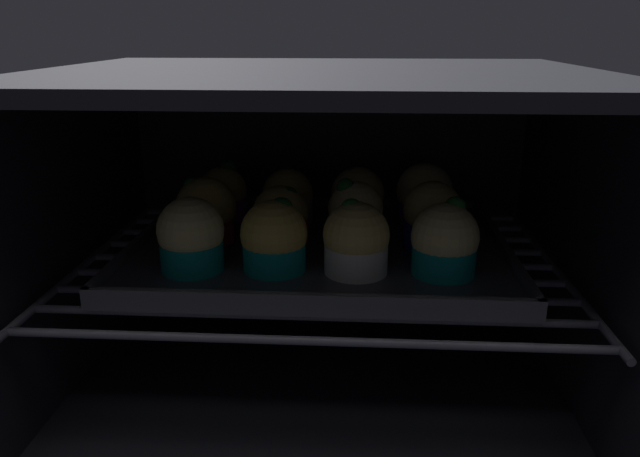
{
  "coord_description": "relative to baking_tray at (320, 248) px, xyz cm",
  "views": [
    {
      "loc": [
        4.32,
        -44.64,
        39.65
      ],
      "look_at": [
        0.0,
        23.99,
        17.06
      ],
      "focal_mm": 34.4,
      "sensor_mm": 36.0,
      "label": 1
    }
  ],
  "objects": [
    {
      "name": "oven_rack",
      "position": [
        0.0,
        -1.99,
        -1.07
      ],
      "size": [
        54.8,
        42.0,
        0.8
      ],
      "color": "#51515B",
      "rests_on": "oven_cavity"
    },
    {
      "name": "muffin_row0_col0",
      "position": [
        -12.96,
        -9.09,
        4.15
      ],
      "size": [
        7.03,
        7.03,
        7.9
      ],
      "color": "#0C8C84",
      "rests_on": "baking_tray"
    },
    {
      "name": "muffin_row2_col3",
      "position": [
        13.0,
        9.17,
        4.13
      ],
      "size": [
        7.29,
        7.29,
        7.92
      ],
      "color": "#7A238C",
      "rests_on": "baking_tray"
    },
    {
      "name": "muffin_row2_col0",
      "position": [
        -13.45,
        8.93,
        3.75
      ],
      "size": [
        6.63,
        6.63,
        7.77
      ],
      "color": "#7A238C",
      "rests_on": "baking_tray"
    },
    {
      "name": "muffin_row0_col3",
      "position": [
        13.42,
        -8.48,
        3.96
      ],
      "size": [
        7.0,
        7.0,
        8.12
      ],
      "color": "#0C8C84",
      "rests_on": "baking_tray"
    },
    {
      "name": "muffin_row0_col1",
      "position": [
        -4.27,
        -8.51,
        3.99
      ],
      "size": [
        7.06,
        7.06,
        7.79
      ],
      "color": "#0C8C84",
      "rests_on": "baking_tray"
    },
    {
      "name": "muffin_row0_col2",
      "position": [
        4.29,
        -8.75,
        4.0
      ],
      "size": [
        6.94,
        6.94,
        7.88
      ],
      "color": "silver",
      "rests_on": "baking_tray"
    },
    {
      "name": "muffin_row1_col1",
      "position": [
        -4.66,
        0.05,
        3.57
      ],
      "size": [
        6.63,
        6.63,
        6.94
      ],
      "color": "red",
      "rests_on": "baking_tray"
    },
    {
      "name": "muffin_row1_col2",
      "position": [
        4.13,
        0.27,
        4.0
      ],
      "size": [
        6.63,
        6.63,
        8.05
      ],
      "color": "#1928B7",
      "rests_on": "baking_tray"
    },
    {
      "name": "oven_cavity",
      "position": [
        0.0,
        2.25,
        2.33
      ],
      "size": [
        59.0,
        47.0,
        37.0
      ],
      "color": "black",
      "rests_on": "ground"
    },
    {
      "name": "muffin_row1_col3",
      "position": [
        13.06,
        -0.17,
        4.14
      ],
      "size": [
        6.79,
        6.79,
        7.81
      ],
      "color": "#1928B7",
      "rests_on": "baking_tray"
    },
    {
      "name": "muffin_row1_col0",
      "position": [
        -13.64,
        0.26,
        4.05
      ],
      "size": [
        7.2,
        7.2,
        7.77
      ],
      "color": "red",
      "rests_on": "baking_tray"
    },
    {
      "name": "muffin_row2_col2",
      "position": [
        4.37,
        8.89,
        3.77
      ],
      "size": [
        6.94,
        6.94,
        7.34
      ],
      "color": "#7A238C",
      "rests_on": "baking_tray"
    },
    {
      "name": "muffin_row2_col1",
      "position": [
        -4.82,
        8.88,
        3.6
      ],
      "size": [
        6.73,
        6.73,
        7.05
      ],
      "color": "silver",
      "rests_on": "baking_tray"
    },
    {
      "name": "baking_tray",
      "position": [
        0.0,
        0.0,
        0.0
      ],
      "size": [
        43.31,
        34.47,
        2.2
      ],
      "color": "#4C4C51",
      "rests_on": "oven_rack"
    }
  ]
}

